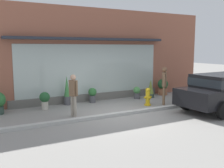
% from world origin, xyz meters
% --- Properties ---
extents(ground_plane, '(60.00, 60.00, 0.00)m').
position_xyz_m(ground_plane, '(0.00, 0.00, 0.00)').
color(ground_plane, gray).
extents(curb_strip, '(14.00, 0.24, 0.12)m').
position_xyz_m(curb_strip, '(0.00, -0.20, 0.06)').
color(curb_strip, '#B2B2AD').
rests_on(curb_strip, ground_plane).
extents(storefront, '(14.00, 0.81, 4.57)m').
position_xyz_m(storefront, '(0.00, 3.18, 2.24)').
color(storefront, '#935642').
rests_on(storefront, ground_plane).
extents(fire_hydrant, '(0.39, 0.35, 0.82)m').
position_xyz_m(fire_hydrant, '(1.85, 0.73, 0.40)').
color(fire_hydrant, gold).
rests_on(fire_hydrant, ground_plane).
extents(pedestrian_with_handbag, '(0.51, 0.57, 1.76)m').
position_xyz_m(pedestrian_with_handbag, '(2.62, 0.53, 1.04)').
color(pedestrian_with_handbag, brown).
rests_on(pedestrian_with_handbag, ground_plane).
extents(pedestrian_passerby, '(0.29, 0.43, 1.63)m').
position_xyz_m(pedestrian_passerby, '(-1.82, 0.50, 0.95)').
color(pedestrian_passerby, '#9E9384').
rests_on(pedestrian_passerby, ground_plane).
extents(potted_plant_corner_tall, '(0.29, 0.29, 1.35)m').
position_xyz_m(potted_plant_corner_tall, '(-1.37, 2.62, 0.65)').
color(potted_plant_corner_tall, '#4C4C51').
rests_on(potted_plant_corner_tall, ground_plane).
extents(potted_plant_near_hydrant, '(0.45, 0.45, 0.76)m').
position_xyz_m(potted_plant_near_hydrant, '(-2.51, 2.21, 0.45)').
color(potted_plant_near_hydrant, '#B7B2A3').
rests_on(potted_plant_near_hydrant, ground_plane).
extents(potted_plant_low_front, '(0.37, 0.37, 0.63)m').
position_xyz_m(potted_plant_low_front, '(2.31, 2.31, 0.34)').
color(potted_plant_low_front, '#4C4C51').
rests_on(potted_plant_low_front, ground_plane).
extents(potted_plant_window_right, '(0.58, 0.58, 0.90)m').
position_xyz_m(potted_plant_window_right, '(4.23, 2.57, 0.47)').
color(potted_plant_window_right, '#9E6042').
rests_on(potted_plant_window_right, ground_plane).
extents(potted_plant_window_left, '(0.37, 0.37, 0.96)m').
position_xyz_m(potted_plant_window_left, '(3.12, 2.23, 0.46)').
color(potted_plant_window_left, '#33473D').
rests_on(potted_plant_window_left, ground_plane).
extents(potted_plant_window_center, '(0.40, 0.40, 0.72)m').
position_xyz_m(potted_plant_window_center, '(-0.13, 2.53, 0.41)').
color(potted_plant_window_center, '#4C4C51').
rests_on(potted_plant_window_center, ground_plane).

